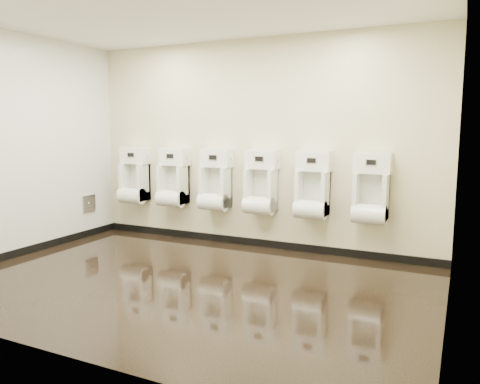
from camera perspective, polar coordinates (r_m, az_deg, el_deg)
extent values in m
cube|color=black|center=(5.07, -6.38, -10.93)|extent=(5.00, 3.50, 0.00)
cube|color=silver|center=(4.94, -6.91, 21.52)|extent=(5.00, 3.50, 0.00)
cube|color=beige|center=(6.35, 1.85, 5.80)|extent=(5.00, 0.02, 2.80)
cube|color=beige|center=(3.46, -22.32, 3.47)|extent=(5.00, 0.02, 2.80)
cube|color=beige|center=(6.49, -25.72, 5.07)|extent=(0.02, 3.50, 2.80)
cube|color=beige|center=(4.07, 24.78, 3.91)|extent=(0.02, 3.50, 2.80)
cube|color=white|center=(6.49, -25.69, 5.07)|extent=(0.01, 3.50, 2.80)
cube|color=black|center=(6.53, 1.76, -6.12)|extent=(5.00, 0.02, 0.10)
cube|color=black|center=(6.67, -24.96, -6.58)|extent=(0.02, 3.50, 0.10)
cube|color=#9E9EA3|center=(7.37, -17.94, -1.32)|extent=(0.03, 0.25, 0.25)
cylinder|color=silver|center=(7.36, -17.84, -1.33)|extent=(0.02, 0.04, 0.04)
cube|color=white|center=(7.29, -12.74, 1.19)|extent=(0.39, 0.28, 0.55)
cube|color=silver|center=(7.35, -12.30, 1.58)|extent=(0.29, 0.01, 0.43)
cylinder|color=white|center=(7.25, -13.06, -0.43)|extent=(0.39, 0.24, 0.24)
cube|color=white|center=(7.28, -12.65, 4.32)|extent=(0.43, 0.21, 0.24)
cube|color=black|center=(7.20, -13.19, 4.43)|extent=(0.11, 0.01, 0.06)
cube|color=silver|center=(7.20, -13.18, 4.43)|extent=(0.13, 0.01, 0.08)
cylinder|color=silver|center=(7.15, -11.24, 4.30)|extent=(0.01, 0.03, 0.03)
cube|color=white|center=(6.87, -8.14, 0.92)|extent=(0.39, 0.28, 0.55)
cube|color=silver|center=(6.95, -7.73, 1.33)|extent=(0.29, 0.01, 0.43)
cylinder|color=white|center=(6.84, -8.46, -0.81)|extent=(0.39, 0.24, 0.24)
cube|color=white|center=(6.87, -8.03, 4.23)|extent=(0.43, 0.21, 0.24)
cube|color=black|center=(6.78, -8.55, 4.35)|extent=(0.11, 0.01, 0.06)
cube|color=silver|center=(6.78, -8.53, 4.35)|extent=(0.13, 0.01, 0.08)
cylinder|color=silver|center=(6.75, -6.45, 4.20)|extent=(0.01, 0.03, 0.03)
cube|color=white|center=(6.51, -3.01, 0.60)|extent=(0.39, 0.28, 0.55)
cube|color=silver|center=(6.59, -2.63, 1.04)|extent=(0.29, 0.01, 0.43)
cylinder|color=white|center=(6.48, -3.32, -1.22)|extent=(0.39, 0.24, 0.24)
cube|color=white|center=(6.51, -2.87, 4.10)|extent=(0.43, 0.21, 0.24)
cube|color=black|center=(6.41, -3.34, 4.22)|extent=(0.11, 0.01, 0.06)
cube|color=silver|center=(6.41, -3.33, 4.22)|extent=(0.13, 0.01, 0.08)
cylinder|color=silver|center=(6.41, -1.12, 4.05)|extent=(0.01, 0.03, 0.03)
cube|color=white|center=(6.22, 2.57, 0.26)|extent=(0.39, 0.28, 0.55)
cube|color=silver|center=(6.29, 2.91, 0.72)|extent=(0.29, 0.01, 0.43)
cylinder|color=white|center=(6.18, 2.29, -1.66)|extent=(0.39, 0.24, 0.24)
cube|color=white|center=(6.21, 2.73, 3.92)|extent=(0.43, 0.21, 0.24)
cube|color=black|center=(6.11, 2.33, 4.05)|extent=(0.11, 0.01, 0.06)
cube|color=silver|center=(6.11, 2.35, 4.05)|extent=(0.13, 0.01, 0.08)
cylinder|color=silver|center=(6.13, 4.66, 3.85)|extent=(0.01, 0.03, 0.03)
cube|color=white|center=(5.98, 8.81, -0.14)|extent=(0.39, 0.28, 0.55)
cube|color=silver|center=(6.06, 9.07, 0.35)|extent=(0.29, 0.01, 0.43)
cylinder|color=white|center=(5.94, 8.55, -2.13)|extent=(0.39, 0.24, 0.24)
cube|color=white|center=(5.97, 8.99, 3.68)|extent=(0.43, 0.21, 0.24)
cube|color=black|center=(5.87, 8.69, 3.81)|extent=(0.11, 0.01, 0.06)
cube|color=silver|center=(5.87, 8.70, 3.81)|extent=(0.13, 0.01, 0.08)
cylinder|color=silver|center=(5.91, 11.07, 3.59)|extent=(0.01, 0.03, 0.03)
cube|color=white|center=(5.81, 15.66, -0.56)|extent=(0.39, 0.28, 0.55)
cube|color=silver|center=(5.90, 15.83, -0.06)|extent=(0.29, 0.01, 0.43)
cylinder|color=white|center=(5.77, 15.46, -2.62)|extent=(0.39, 0.24, 0.24)
cube|color=white|center=(5.81, 15.87, 3.36)|extent=(0.43, 0.21, 0.24)
cube|color=black|center=(5.70, 15.69, 3.48)|extent=(0.11, 0.01, 0.06)
cube|color=silver|center=(5.70, 15.69, 3.49)|extent=(0.13, 0.01, 0.08)
cylinder|color=silver|center=(5.77, 18.05, 3.24)|extent=(0.01, 0.03, 0.03)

